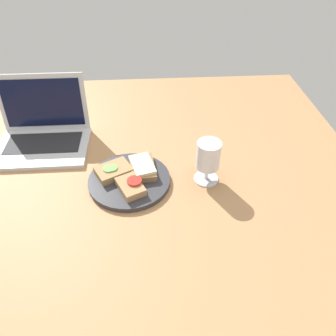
% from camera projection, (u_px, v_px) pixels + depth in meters
% --- Properties ---
extents(wooden_table, '(1.40, 1.40, 0.03)m').
position_uv_depth(wooden_table, '(143.00, 185.00, 1.00)').
color(wooden_table, '#B27F51').
rests_on(wooden_table, ground).
extents(plate, '(0.24, 0.24, 0.02)m').
position_uv_depth(plate, '(129.00, 180.00, 0.98)').
color(plate, '#333338').
rests_on(plate, wooden_table).
extents(sandwich_with_cheese, '(0.09, 0.12, 0.03)m').
position_uv_depth(sandwich_with_cheese, '(143.00, 167.00, 0.99)').
color(sandwich_with_cheese, '#937047').
rests_on(sandwich_with_cheese, plate).
extents(sandwich_with_cucumber, '(0.12, 0.11, 0.03)m').
position_uv_depth(sandwich_with_cucumber, '(113.00, 171.00, 0.98)').
color(sandwich_with_cucumber, '#A88456').
rests_on(sandwich_with_cucumber, plate).
extents(sandwich_with_tomato, '(0.09, 0.11, 0.03)m').
position_uv_depth(sandwich_with_tomato, '(131.00, 186.00, 0.93)').
color(sandwich_with_tomato, '#A88456').
rests_on(sandwich_with_tomato, plate).
extents(wine_glass, '(0.07, 0.07, 0.13)m').
position_uv_depth(wine_glass, '(208.00, 158.00, 0.94)').
color(wine_glass, white).
rests_on(wine_glass, wooden_table).
extents(laptop, '(0.30, 0.25, 0.21)m').
position_uv_depth(laptop, '(43.00, 131.00, 1.11)').
color(laptop, silver).
rests_on(laptop, wooden_table).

